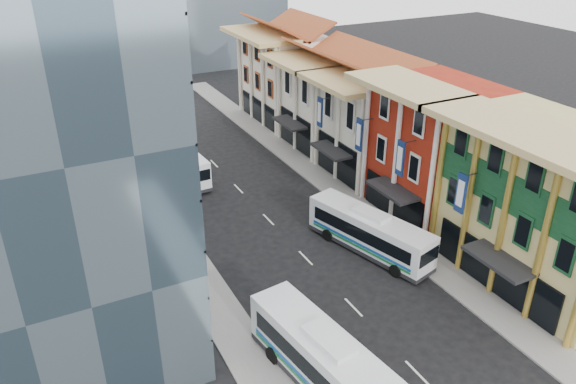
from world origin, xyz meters
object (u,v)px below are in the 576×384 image
bus_left_near (328,364)px  bus_right (370,232)px  office_tower (35,91)px  shophouse_tan (546,207)px  bus_left_far (179,160)px

bus_left_near → bus_right: bus_left_near is taller
office_tower → shophouse_tan: bearing=-24.3°
office_tower → bus_right: size_ratio=2.64×
bus_left_far → bus_right: 23.09m
office_tower → bus_left_near: (11.50, -16.66, -13.03)m
office_tower → bus_left_far: bearing=51.0°
bus_left_near → shophouse_tan: bearing=-0.2°
shophouse_tan → bus_left_far: 35.15m
bus_left_far → office_tower: bearing=-132.7°
shophouse_tan → bus_left_near: (-19.50, -2.66, -4.03)m
shophouse_tan → office_tower: (-31.00, 14.00, 9.00)m
shophouse_tan → bus_left_far: size_ratio=1.26×
office_tower → bus_right: (22.09, -5.38, -13.18)m
office_tower → bus_left_near: bearing=-55.4°
shophouse_tan → bus_left_near: shophouse_tan is taller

